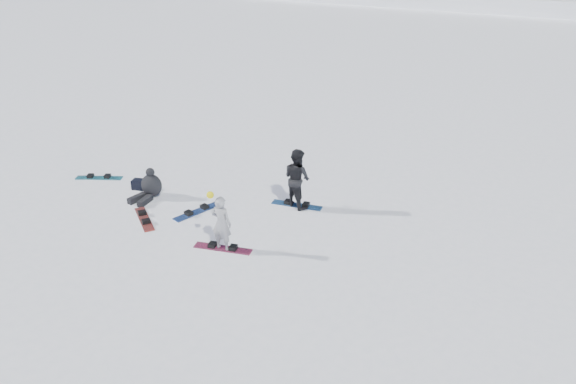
# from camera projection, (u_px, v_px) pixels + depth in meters

# --- Properties ---
(ground) EXTENTS (420.00, 420.00, 0.00)m
(ground) POSITION_uv_depth(u_px,v_px,m) (221.00, 244.00, 14.41)
(ground) COLOR white
(ground) RESTS_ON ground
(alpine_backdrop) EXTENTS (412.50, 227.00, 53.20)m
(alpine_backdrop) POSITION_uv_depth(u_px,v_px,m) (559.00, 6.00, 173.45)
(alpine_backdrop) COLOR white
(alpine_backdrop) RESTS_ON ground
(snowboarder_woman) EXTENTS (0.57, 0.41, 1.60)m
(snowboarder_woman) POSITION_uv_depth(u_px,v_px,m) (221.00, 223.00, 13.85)
(snowboarder_woman) COLOR #9C9BA0
(snowboarder_woman) RESTS_ON ground
(snowboarder_man) EXTENTS (1.02, 0.91, 1.76)m
(snowboarder_man) POSITION_uv_depth(u_px,v_px,m) (297.00, 178.00, 16.02)
(snowboarder_man) COLOR black
(snowboarder_man) RESTS_ON ground
(seated_rider) EXTENTS (0.68, 1.09, 0.92)m
(seated_rider) POSITION_uv_depth(u_px,v_px,m) (150.00, 186.00, 16.79)
(seated_rider) COLOR black
(seated_rider) RESTS_ON ground
(gear_bag) EXTENTS (0.52, 0.43, 0.30)m
(gear_bag) POSITION_uv_depth(u_px,v_px,m) (140.00, 184.00, 17.40)
(gear_bag) COLOR black
(gear_bag) RESTS_ON ground
(snowboard_woman) EXTENTS (1.52, 0.67, 0.03)m
(snowboard_woman) POSITION_uv_depth(u_px,v_px,m) (223.00, 248.00, 14.16)
(snowboard_woman) COLOR #962046
(snowboard_woman) RESTS_ON ground
(snowboard_man) EXTENTS (1.53, 0.57, 0.03)m
(snowboard_man) POSITION_uv_depth(u_px,v_px,m) (297.00, 205.00, 16.39)
(snowboard_man) COLOR #1A5194
(snowboard_man) RESTS_ON ground
(snowboard_loose_a) EXTENTS (0.64, 1.52, 0.03)m
(snowboard_loose_a) POSITION_uv_depth(u_px,v_px,m) (197.00, 212.00, 16.00)
(snowboard_loose_a) COLOR navy
(snowboard_loose_a) RESTS_ON ground
(snowboard_loose_b) EXTENTS (1.38, 1.10, 0.03)m
(snowboard_loose_b) POSITION_uv_depth(u_px,v_px,m) (144.00, 219.00, 15.60)
(snowboard_loose_b) COLOR maroon
(snowboard_loose_b) RESTS_ON ground
(snowboard_loose_c) EXTENTS (1.45, 0.96, 0.03)m
(snowboard_loose_c) POSITION_uv_depth(u_px,v_px,m) (99.00, 178.00, 18.19)
(snowboard_loose_c) COLOR teal
(snowboard_loose_c) RESTS_ON ground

